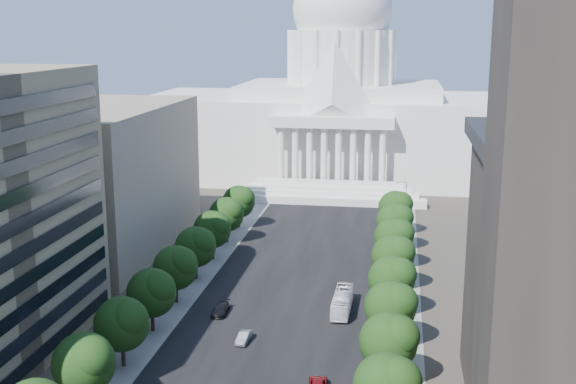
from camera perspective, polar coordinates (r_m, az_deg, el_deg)
The scene contains 27 objects.
road_asphalt at distance 137.99m, azimuth 0.69°, elevation -6.42°, with size 30.00×260.00×0.01m, color black.
sidewalk_left at distance 141.81m, azimuth -6.97°, elevation -5.98°, with size 8.00×260.00×0.02m, color gray.
sidewalk_right at distance 136.73m, azimuth 8.65°, elevation -6.76°, with size 8.00×260.00×0.02m, color gray.
capitol at distance 226.08m, azimuth 4.18°, elevation 6.30°, with size 120.00×56.00×73.00m.
office_block_left_far at distance 157.09m, azimuth -16.35°, elevation 1.10°, with size 38.00×52.00×30.00m, color gray.
tree_l_c at distance 91.78m, azimuth -15.70°, elevation -12.82°, with size 7.79×7.60×9.97m.
tree_l_d at distance 101.80m, azimuth -12.88°, elevation -10.04°, with size 7.79×7.60×9.97m.
tree_l_e at distance 112.20m, azimuth -10.62°, elevation -7.75°, with size 7.79×7.60×9.97m.
tree_l_f at distance 122.90m, azimuth -8.76°, elevation -5.84°, with size 7.79×7.60×9.97m.
tree_l_g at distance 133.82m, azimuth -7.21°, elevation -4.24°, with size 7.79×7.60×9.97m.
tree_l_h at distance 144.91m, azimuth -5.91°, elevation -2.88°, with size 7.79×7.60×9.97m.
tree_l_i at distance 156.13m, azimuth -4.79°, elevation -1.71°, with size 7.79×7.60×9.97m.
tree_l_j at distance 167.47m, azimuth -3.83°, elevation -0.69°, with size 7.79×7.60×9.97m.
tree_r_d at distance 95.12m, azimuth 8.15°, elevation -11.51°, with size 7.79×7.60×9.97m.
tree_r_e at distance 106.18m, azimuth 8.26°, elevation -8.87°, with size 7.79×7.60×9.97m.
tree_r_f at distance 117.43m, azimuth 8.35°, elevation -6.72°, with size 7.79×7.60×9.97m.
tree_r_g at distance 128.81m, azimuth 8.43°, elevation -4.95°, with size 7.79×7.60×9.97m.
tree_r_h at distance 140.30m, azimuth 8.49°, elevation -3.48°, with size 7.79×7.60×9.97m.
tree_r_i at distance 151.87m, azimuth 8.54°, elevation -2.22°, with size 7.79×7.60×9.97m.
tree_r_j at distance 163.49m, azimuth 8.58°, elevation -1.14°, with size 7.79×7.60×9.97m.
streetlight_c at distance 106.60m, azimuth 9.11°, elevation -9.17°, with size 2.61×0.44×9.00m.
streetlight_d at distance 130.15m, azimuth 9.11°, elevation -5.08°, with size 2.61×0.44×9.00m.
streetlight_e at distance 154.15m, azimuth 9.12°, elevation -2.26°, with size 2.61×0.44×9.00m.
streetlight_f at distance 178.43m, azimuth 9.13°, elevation -0.20°, with size 2.61×0.44×9.00m.
car_silver at distance 109.17m, azimuth -3.51°, elevation -11.39°, with size 1.55×4.44×1.46m, color #A4A6AB.
car_dark_b at distance 119.38m, azimuth -5.34°, elevation -9.21°, with size 2.22×5.45×1.58m, color black.
city_bus at distance 120.02m, azimuth 4.31°, elevation -8.64°, with size 2.74×11.72×3.26m, color white.
Camera 1 is at (18.60, -38.99, 45.36)m, focal length 45.00 mm.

